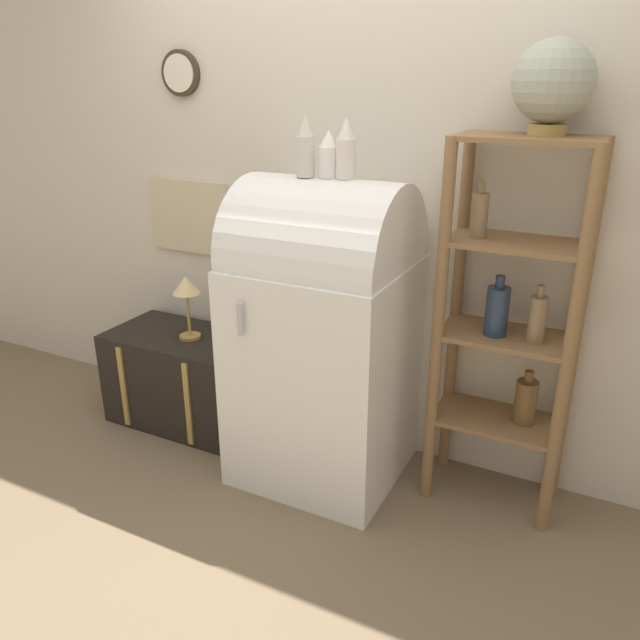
# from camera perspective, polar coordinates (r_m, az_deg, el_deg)

# --- Properties ---
(ground_plane) EXTENTS (12.00, 12.00, 0.00)m
(ground_plane) POSITION_cam_1_polar(r_m,az_deg,el_deg) (2.98, -1.59, -15.29)
(ground_plane) COLOR #7A664C
(wall_back) EXTENTS (7.00, 0.09, 2.70)m
(wall_back) POSITION_cam_1_polar(r_m,az_deg,el_deg) (2.94, 3.50, 12.97)
(wall_back) COLOR beige
(wall_back) RESTS_ON ground_plane
(refrigerator) EXTENTS (0.72, 0.71, 1.39)m
(refrigerator) POSITION_cam_1_polar(r_m,az_deg,el_deg) (2.78, 0.33, -0.95)
(refrigerator) COLOR white
(refrigerator) RESTS_ON ground_plane
(suitcase_trunk) EXTENTS (0.77, 0.47, 0.50)m
(suitcase_trunk) POSITION_cam_1_polar(r_m,az_deg,el_deg) (3.48, -12.38, -5.14)
(suitcase_trunk) COLOR black
(suitcase_trunk) RESTS_ON ground_plane
(shelf_unit) EXTENTS (0.56, 0.33, 1.58)m
(shelf_unit) POSITION_cam_1_polar(r_m,az_deg,el_deg) (2.65, 16.93, 0.26)
(shelf_unit) COLOR olive
(shelf_unit) RESTS_ON ground_plane
(globe) EXTENTS (0.29, 0.29, 0.33)m
(globe) POSITION_cam_1_polar(r_m,az_deg,el_deg) (2.52, 20.54, 19.68)
(globe) COLOR #AD8942
(globe) RESTS_ON shelf_unit
(vase_left) EXTENTS (0.08, 0.08, 0.25)m
(vase_left) POSITION_cam_1_polar(r_m,az_deg,el_deg) (2.61, -1.34, 15.46)
(vase_left) COLOR beige
(vase_left) RESTS_ON refrigerator
(vase_center) EXTENTS (0.08, 0.08, 0.19)m
(vase_center) POSITION_cam_1_polar(r_m,az_deg,el_deg) (2.60, 0.77, 14.81)
(vase_center) COLOR white
(vase_center) RESTS_ON refrigerator
(vase_right) EXTENTS (0.08, 0.08, 0.24)m
(vase_right) POSITION_cam_1_polar(r_m,az_deg,el_deg) (2.57, 2.38, 15.24)
(vase_right) COLOR silver
(vase_right) RESTS_ON refrigerator
(desk_lamp) EXTENTS (0.14, 0.14, 0.34)m
(desk_lamp) POSITION_cam_1_polar(r_m,az_deg,el_deg) (3.23, -12.11, 2.64)
(desk_lamp) COLOR #AD8942
(desk_lamp) RESTS_ON suitcase_trunk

